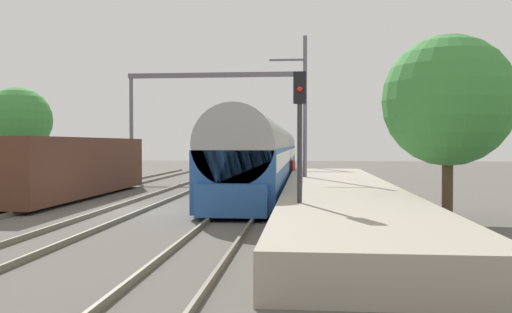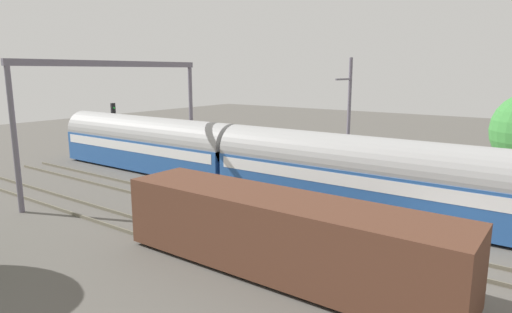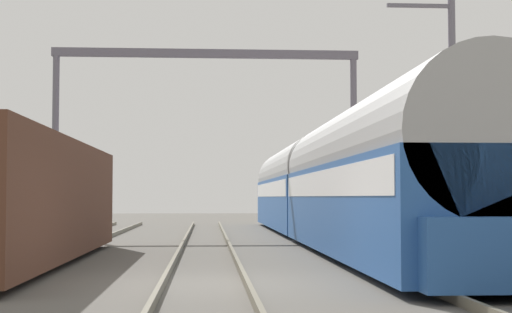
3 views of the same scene
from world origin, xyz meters
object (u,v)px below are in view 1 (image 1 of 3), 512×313
Objects in this scene: passenger_train at (267,153)px; railway_signal_near at (300,130)px; person_crossing at (292,168)px; railway_signal_far at (300,140)px; catenary_gantry at (214,102)px; freight_car at (72,167)px.

railway_signal_near reaches higher than passenger_train.
person_crossing is 0.38× the size of railway_signal_far.
railway_signal_far is (1.92, 14.65, 0.98)m from passenger_train.
catenary_gantry is (-6.26, -9.09, 2.72)m from railway_signal_far.
catenary_gantry reaches higher than passenger_train.
railway_signal_far is at bearing -53.00° from person_crossing.
railway_signal_far reaches higher than passenger_train.
railway_signal_near is at bearing -89.41° from railway_signal_far.
railway_signal_near is 25.13m from catenary_gantry.
railway_signal_far reaches higher than freight_car.
freight_car is 2.82× the size of railway_signal_near.
railway_signal_far reaches higher than person_crossing.
person_crossing is at bearing 40.84° from freight_car.
freight_car is 13.55m from person_crossing.
catenary_gantry is at bearing -6.73° from person_crossing.
person_crossing is 18.29m from railway_signal_near.
freight_car is 0.99× the size of catenary_gantry.
catenary_gantry reaches higher than railway_signal_far.
catenary_gantry is (-4.34, 5.56, 3.70)m from passenger_train.
catenary_gantry is (-5.91, 5.92, 4.65)m from person_crossing.
passenger_train is at bearing 46.74° from freight_car.
railway_signal_near is at bearing -83.05° from passenger_train.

